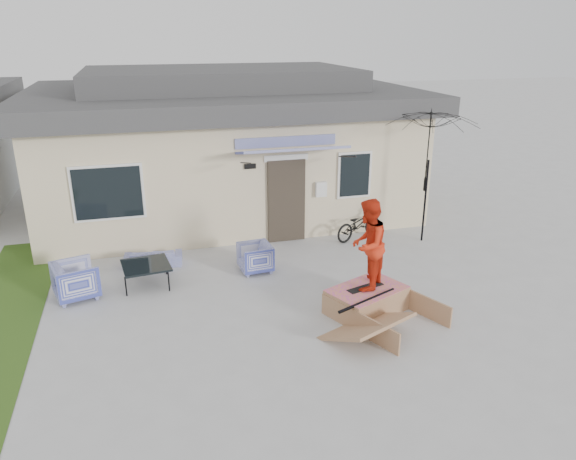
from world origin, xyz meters
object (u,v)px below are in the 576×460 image
object	(u,v)px
skateboard	(365,287)
loveseat	(153,255)
skate_ramp	(367,300)
armchair_right	(255,256)
bicycle	(359,221)
patio_umbrella	(427,174)
coffee_table	(147,274)
skater	(368,243)
armchair_left	(76,278)

from	to	relation	value
skateboard	loveseat	bearing A→B (deg)	122.43
loveseat	skate_ramp	bearing A→B (deg)	144.33
armchair_right	bicycle	xyz separation A→B (m)	(3.00, 1.26, 0.13)
patio_umbrella	skateboard	distance (m)	4.37
armchair_right	coffee_table	xyz separation A→B (m)	(-2.35, -0.07, -0.12)
skateboard	skater	xyz separation A→B (m)	(0.00, 0.00, 0.89)
patio_umbrella	skateboard	xyz separation A→B (m)	(-2.88, -3.04, -1.25)
loveseat	skate_ramp	size ratio (longest dim) A/B	0.69
patio_umbrella	coffee_table	bearing A→B (deg)	-173.60
loveseat	skateboard	world-z (taller)	skateboard
coffee_table	skater	xyz separation A→B (m)	(3.99, -2.27, 1.15)
skate_ramp	armchair_left	bearing A→B (deg)	135.37
bicycle	coffee_table	bearing A→B (deg)	80.75
loveseat	skateboard	distance (m)	5.04
coffee_table	skate_ramp	world-z (taller)	same
bicycle	armchair_right	bearing A→B (deg)	89.56
loveseat	armchair_left	bearing A→B (deg)	43.94
skateboard	skate_ramp	bearing A→B (deg)	-83.47
coffee_table	skater	world-z (taller)	skater
loveseat	skater	xyz separation A→B (m)	(3.81, -3.29, 1.13)
armchair_right	skateboard	bearing A→B (deg)	30.48
loveseat	skater	distance (m)	5.16
loveseat	patio_umbrella	distance (m)	6.86
armchair_right	bicycle	world-z (taller)	bicycle
armchair_left	armchair_right	xyz separation A→B (m)	(3.72, 0.29, -0.06)
loveseat	armchair_left	xyz separation A→B (m)	(-1.55, -1.23, 0.16)
loveseat	armchair_left	distance (m)	1.98
armchair_right	loveseat	bearing A→B (deg)	-118.00
loveseat	bicycle	distance (m)	5.19
loveseat	patio_umbrella	world-z (taller)	patio_umbrella
armchair_right	bicycle	distance (m)	3.26
armchair_right	coffee_table	size ratio (longest dim) A/B	0.74
armchair_left	skate_ramp	distance (m)	5.78
skate_ramp	armchair_right	bearing A→B (deg)	101.45
bicycle	patio_umbrella	world-z (taller)	patio_umbrella
skater	loveseat	bearing A→B (deg)	-91.07
armchair_left	skate_ramp	bearing A→B (deg)	-127.43
armchair_right	skater	bearing A→B (deg)	30.48
skateboard	bicycle	bearing A→B (deg)	52.49
patio_umbrella	skateboard	world-z (taller)	patio_umbrella
armchair_right	skateboard	size ratio (longest dim) A/B	0.92
loveseat	armchair_right	bearing A→B (deg)	161.80
armchair_left	bicycle	bearing A→B (deg)	-93.13
bicycle	skateboard	size ratio (longest dim) A/B	1.96
loveseat	skater	bearing A→B (deg)	144.56
armchair_right	coffee_table	distance (m)	2.36
armchair_left	skater	world-z (taller)	skater
skater	skate_ramp	bearing A→B (deg)	63.02
loveseat	armchair_right	distance (m)	2.38
patio_umbrella	skateboard	bearing A→B (deg)	-133.45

